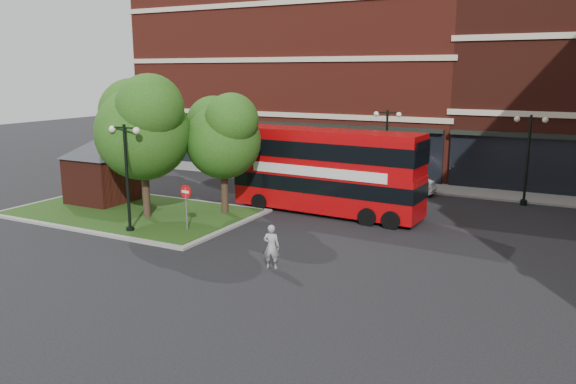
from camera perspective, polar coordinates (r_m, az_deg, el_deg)
The scene contains 15 objects.
ground at distance 23.37m, azimuth -6.06°, elevation -6.07°, with size 120.00×120.00×0.00m, color black.
pavement_far at distance 37.77m, azimuth 7.84°, elevation 1.01°, with size 44.00×3.00×0.12m, color slate.
terrace_far_left at distance 47.08m, azimuth 1.87°, elevation 11.79°, with size 26.00×12.00×14.00m, color maroon.
traffic_island at distance 30.44m, azimuth -15.59°, elevation -2.01°, with size 12.60×7.60×0.15m.
kiosk at distance 32.77m, azimuth -18.48°, elevation 2.81°, with size 6.51×6.51×3.60m.
tree_island_west at distance 28.42m, azimuth -14.62°, elevation 6.74°, with size 5.40×4.71×7.21m.
tree_island_east at distance 28.57m, azimuth -6.67°, elevation 5.96°, with size 4.46×3.90×6.29m.
lamp_island at distance 26.20m, azimuth -16.06°, elevation 1.89°, with size 1.72×0.36×5.00m.
lamp_far_left at distance 34.83m, azimuth 9.96°, elevation 4.62°, with size 1.72×0.36×5.00m.
lamp_far_right at distance 33.34m, azimuth 23.19°, elevation 3.49°, with size 1.72×0.36×5.00m.
bus at distance 29.01m, azimuth 3.93°, elevation 2.67°, with size 10.15×2.85×3.83m.
woman at distance 21.09m, azimuth -1.69°, elevation -5.58°, with size 0.62×0.41×1.71m, color gray.
car_silver at distance 37.23m, azimuth 7.41°, elevation 1.92°, with size 1.74×4.31×1.47m, color #B2B5BA.
car_white at distance 34.89m, azimuth 11.39°, elevation 0.99°, with size 1.43×4.10×1.35m, color silver.
no_entry_sign at distance 25.96m, azimuth -10.32°, elevation -0.69°, with size 0.62×0.14×2.24m.
Camera 1 is at (12.35, -18.46, 7.27)m, focal length 35.00 mm.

